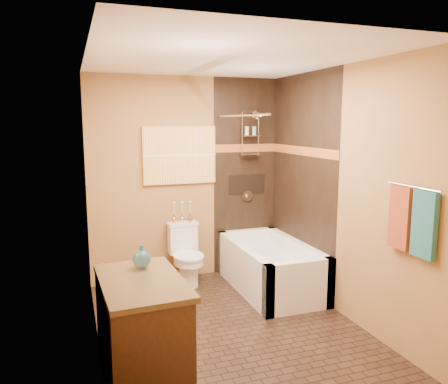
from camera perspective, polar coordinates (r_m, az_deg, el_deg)
name	(u,v)px	position (r m, az deg, el deg)	size (l,w,h in m)	color
floor	(228,326)	(4.41, 0.51, -17.10)	(3.00, 3.00, 0.00)	black
wall_left	(93,207)	(3.79, -16.80, -1.91)	(0.02, 3.00, 2.50)	#A97741
wall_right	(339,192)	(4.56, 14.84, 0.00)	(0.02, 3.00, 2.50)	#A97741
wall_back	(187,179)	(5.44, -4.87, 1.70)	(2.40, 0.02, 2.50)	#A97741
wall_front	(313,240)	(2.69, 11.57, -6.13)	(2.40, 0.02, 2.50)	#A97741
ceiling	(228,58)	(4.00, 0.56, 17.04)	(3.00, 3.00, 0.00)	silver
alcove_tile_back	(245,177)	(5.67, 2.76, 2.03)	(0.85, 0.01, 2.50)	black
alcove_tile_right	(301,182)	(5.19, 10.08, 1.23)	(0.01, 1.50, 2.50)	black
mosaic_band_back	(246,148)	(5.63, 2.83, 5.76)	(0.85, 0.01, 0.10)	#933C1A
mosaic_band_right	(302,151)	(5.15, 10.10, 5.31)	(0.01, 1.50, 0.10)	#933C1A
alcove_niche	(247,184)	(5.69, 3.01, 1.03)	(0.50, 0.01, 0.25)	black
shower_fixtures	(250,145)	(5.54, 3.47, 6.17)	(0.24, 0.33, 1.16)	silver
curtain_rod	(239,115)	(4.80, 2.00, 9.96)	(0.03, 0.03, 1.55)	silver
towel_bar	(413,187)	(3.69, 23.48, 0.59)	(0.02, 0.02, 0.55)	silver
towel_teal	(424,225)	(3.65, 24.71, -3.88)	(0.05, 0.22, 0.52)	#1E5B66
towel_rust	(400,218)	(3.84, 22.02, -3.11)	(0.05, 0.22, 0.52)	maroon
sunset_painting	(180,155)	(5.36, -5.82, 4.80)	(0.90, 0.04, 0.70)	gold
vanity_mirror	(98,190)	(3.06, -16.14, 0.31)	(0.01, 1.00, 0.90)	white
bathtub	(270,270)	(5.25, 6.02, -10.14)	(0.80, 1.50, 0.55)	white
toilet	(186,254)	(5.34, -4.97, -8.12)	(0.38, 0.55, 0.73)	white
vanity	(142,333)	(3.41, -10.66, -17.70)	(0.62, 0.97, 0.83)	black
teal_bottle	(141,256)	(3.46, -10.73, -8.28)	(0.14, 0.14, 0.23)	#225E67
bud_vases	(182,211)	(5.37, -5.49, -2.54)	(0.26, 0.05, 0.25)	gold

